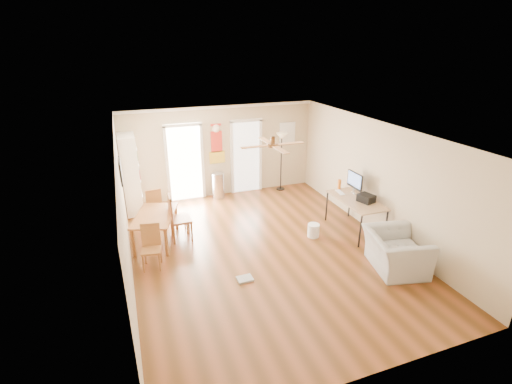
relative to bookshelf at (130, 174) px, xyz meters
name	(u,v)px	position (x,y,z in m)	size (l,w,h in m)	color
floor	(266,251)	(2.52, -3.16, -1.04)	(7.00, 7.00, 0.00)	brown
ceiling	(267,133)	(2.52, -3.16, 1.56)	(5.50, 7.00, 0.00)	silver
wall_back	(221,151)	(2.52, 0.34, 0.26)	(5.50, 0.04, 2.60)	beige
wall_front	(372,299)	(2.52, -6.66, 0.26)	(5.50, 0.04, 2.60)	beige
wall_left	(124,216)	(-0.23, -3.16, 0.26)	(0.04, 7.00, 2.60)	beige
wall_right	(379,180)	(5.27, -3.16, 0.26)	(0.04, 7.00, 2.60)	beige
crown_molding	(267,135)	(2.52, -3.16, 1.52)	(5.50, 7.00, 0.08)	white
kitchen_doorway	(185,164)	(1.47, 0.33, 0.01)	(0.90, 0.10, 2.10)	white
bathroom_doorway	(246,157)	(3.27, 0.33, 0.01)	(0.80, 0.10, 2.10)	white
wall_decal	(217,144)	(2.40, 0.32, 0.51)	(0.46, 0.03, 1.10)	red
ac_grille	(287,132)	(4.57, 0.31, 0.66)	(0.50, 0.04, 0.60)	white
framed_poster	(120,171)	(-0.20, -1.76, 0.66)	(0.04, 0.66, 0.48)	black
ceiling_fan	(273,145)	(2.52, -3.46, 1.39)	(1.24, 1.24, 0.20)	#593819
bookshelf	(130,174)	(0.00, 0.00, 0.00)	(0.41, 0.93, 2.07)	white
dining_table	(156,228)	(0.37, -1.94, -0.70)	(0.81, 1.34, 0.67)	#AD6D37
dining_chair_right_a	(179,215)	(0.92, -1.66, -0.58)	(0.37, 0.37, 0.90)	#A67735
dining_chair_right_b	(181,217)	(0.92, -1.99, -0.49)	(0.45, 0.45, 1.10)	#915A2F
dining_chair_near	(151,248)	(0.17, -2.96, -0.59)	(0.37, 0.37, 0.90)	#A87636
dining_chair_far	(153,205)	(0.42, -0.88, -0.58)	(0.38, 0.38, 0.92)	#AB7837
trash_can	(218,186)	(2.33, 0.09, -0.66)	(0.35, 0.35, 0.75)	#B1B1B3
torchiere_lamp	(281,162)	(4.29, 0.07, -0.16)	(0.33, 0.33, 1.75)	black
computer_desk	(355,215)	(4.85, -3.00, -0.63)	(0.75, 1.51, 0.81)	tan
imac	(355,183)	(4.99, -2.66, 0.04)	(0.08, 0.57, 0.54)	black
keyboard	(340,192)	(4.72, -2.50, -0.22)	(0.12, 0.35, 0.01)	white
printer	(366,198)	(4.97, -3.19, -0.14)	(0.29, 0.34, 0.17)	black
orange_bottle	(339,184)	(4.82, -2.29, -0.11)	(0.08, 0.08, 0.25)	orange
wastebasket_a	(313,230)	(3.80, -2.93, -0.88)	(0.27, 0.27, 0.31)	white
floor_cloth	(245,279)	(1.77, -4.01, -1.01)	(0.29, 0.23, 0.04)	#989893
armchair	(395,252)	(4.67, -4.65, -0.65)	(1.17, 1.02, 0.76)	#A7A7A2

